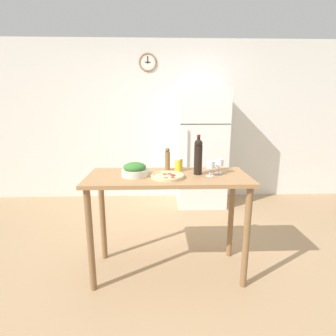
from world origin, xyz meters
TOP-DOWN VIEW (x-y plane):
  - ground_plane at (0.00, 0.00)m, footprint 14.00×14.00m
  - wall_back at (-0.00, 2.23)m, footprint 6.40×0.08m
  - refrigerator at (0.59, 1.84)m, footprint 0.74×0.70m
  - prep_counter at (0.00, 0.00)m, footprint 1.44×0.61m
  - wine_bottle at (0.27, 0.03)m, footprint 0.07×0.07m
  - wine_glass_near at (0.37, -0.04)m, footprint 0.08×0.08m
  - wine_glass_far at (0.47, 0.06)m, footprint 0.08×0.08m
  - pepper_mill at (0.00, 0.19)m, footprint 0.05×0.05m
  - salad_bowl at (-0.29, -0.01)m, footprint 0.23×0.23m
  - homemade_pizza at (-0.01, -0.08)m, footprint 0.29×0.29m
  - salt_canister at (0.11, 0.17)m, footprint 0.07×0.07m

SIDE VIEW (x-z plane):
  - ground_plane at x=0.00m, z-range 0.00..0.00m
  - prep_counter at x=0.00m, z-range 0.33..1.29m
  - refrigerator at x=0.59m, z-range 0.00..1.82m
  - homemade_pizza at x=-0.01m, z-range 0.96..0.99m
  - salad_bowl at x=-0.29m, z-range 0.95..1.08m
  - salt_canister at x=0.11m, z-range 0.96..1.08m
  - wine_glass_near at x=0.37m, z-range 0.99..1.12m
  - wine_glass_far at x=0.47m, z-range 0.99..1.12m
  - pepper_mill at x=0.00m, z-range 0.96..1.18m
  - wine_bottle at x=0.27m, z-range 0.95..1.31m
  - wall_back at x=0.00m, z-range 0.00..2.60m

